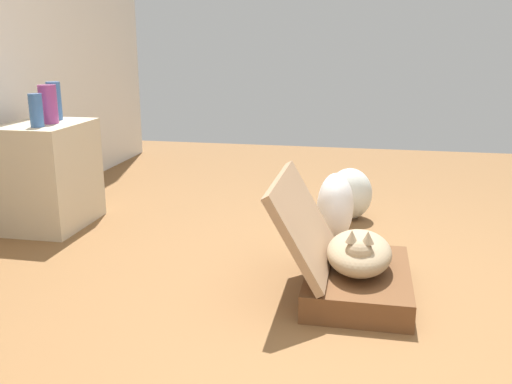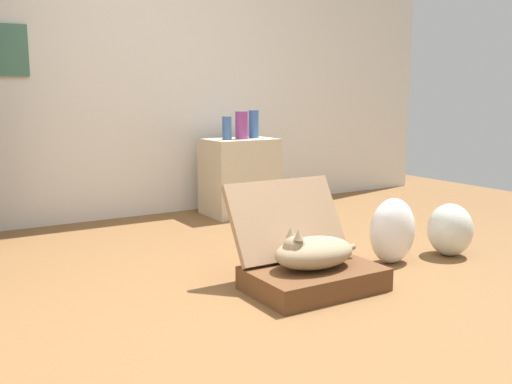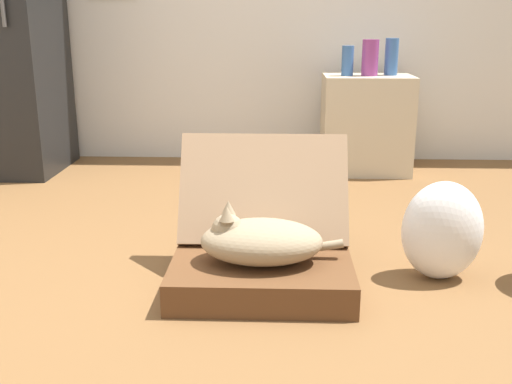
{
  "view_description": "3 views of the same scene",
  "coord_description": "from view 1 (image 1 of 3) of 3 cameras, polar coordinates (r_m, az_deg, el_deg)",
  "views": [
    {
      "loc": [
        -2.02,
        -0.0,
        1.09
      ],
      "look_at": [
        0.44,
        0.49,
        0.41
      ],
      "focal_mm": 39.58,
      "sensor_mm": 36.0,
      "label": 1
    },
    {
      "loc": [
        -1.4,
        -2.25,
        0.99
      ],
      "look_at": [
        0.3,
        0.54,
        0.43
      ],
      "focal_mm": 40.81,
      "sensor_mm": 36.0,
      "label": 2
    },
    {
      "loc": [
        0.38,
        -2.0,
        0.96
      ],
      "look_at": [
        0.29,
        0.32,
        0.29
      ],
      "focal_mm": 41.99,
      "sensor_mm": 36.0,
      "label": 3
    }
  ],
  "objects": [
    {
      "name": "vase_short",
      "position": [
        3.63,
        -19.74,
        8.65
      ],
      "size": [
        0.08,
        0.08,
        0.23
      ],
      "primitive_type": "cylinder",
      "color": "#38609E",
      "rests_on": "side_table"
    },
    {
      "name": "cat",
      "position": [
        2.5,
        10.32,
        -6.02
      ],
      "size": [
        0.52,
        0.28,
        0.22
      ],
      "color": "#998466",
      "rests_on": "suitcase_base"
    },
    {
      "name": "side_table",
      "position": [
        3.58,
        -20.23,
        1.62
      ],
      "size": [
        0.56,
        0.42,
        0.62
      ],
      "primitive_type": "cube",
      "color": "beige",
      "rests_on": "ground"
    },
    {
      "name": "ground_plane",
      "position": [
        2.3,
        10.12,
        -13.46
      ],
      "size": [
        7.68,
        7.68,
        0.0
      ],
      "primitive_type": "plane",
      "color": "brown",
      "rests_on": "ground"
    },
    {
      "name": "suitcase_lid",
      "position": [
        2.48,
        4.7,
        -3.02
      ],
      "size": [
        0.66,
        0.25,
        0.41
      ],
      "primitive_type": "cube",
      "rotation": [
        1.05,
        0.0,
        0.0
      ],
      "color": "#9B7756",
      "rests_on": "suitcase_base"
    },
    {
      "name": "plastic_bag_clear",
      "position": [
        3.57,
        9.4,
        -0.17
      ],
      "size": [
        0.26,
        0.28,
        0.32
      ],
      "primitive_type": "ellipsoid",
      "color": "silver",
      "rests_on": "ground"
    },
    {
      "name": "vase_tall",
      "position": [
        3.37,
        -21.37,
        7.69
      ],
      "size": [
        0.07,
        0.07,
        0.18
      ],
      "primitive_type": "cylinder",
      "color": "#38609E",
      "rests_on": "side_table"
    },
    {
      "name": "plastic_bag_white",
      "position": [
        3.16,
        7.96,
        -1.53
      ],
      "size": [
        0.31,
        0.2,
        0.39
      ],
      "primitive_type": "ellipsoid",
      "color": "white",
      "rests_on": "ground"
    },
    {
      "name": "vase_round",
      "position": [
        3.49,
        -20.29,
        8.32
      ],
      "size": [
        0.1,
        0.1,
        0.22
      ],
      "primitive_type": "cylinder",
      "color": "#8C387A",
      "rests_on": "side_table"
    },
    {
      "name": "suitcase_base",
      "position": [
        2.56,
        10.18,
        -8.89
      ],
      "size": [
        0.66,
        0.45,
        0.12
      ],
      "primitive_type": "cube",
      "color": "brown",
      "rests_on": "ground"
    }
  ]
}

